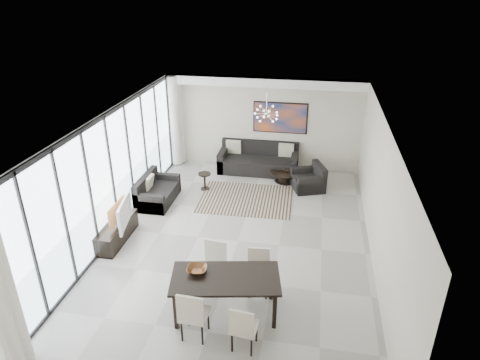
% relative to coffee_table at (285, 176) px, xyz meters
% --- Properties ---
extents(room_shell, '(6.00, 9.00, 2.90)m').
position_rel_coffee_table_xyz_m(room_shell, '(-0.34, -3.45, 1.27)').
color(room_shell, '#A8A39B').
rests_on(room_shell, ground).
extents(window_wall, '(0.37, 8.95, 2.90)m').
position_rel_coffee_table_xyz_m(window_wall, '(-3.66, -3.45, 1.29)').
color(window_wall, white).
rests_on(window_wall, floor).
extents(soffit, '(5.98, 0.40, 0.26)m').
position_rel_coffee_table_xyz_m(soffit, '(-0.80, 0.85, 2.59)').
color(soffit, white).
rests_on(soffit, room_shell).
extents(painting, '(1.68, 0.04, 0.98)m').
position_rel_coffee_table_xyz_m(painting, '(-0.30, 1.02, 1.47)').
color(painting, '#C3551B').
rests_on(painting, room_shell).
extents(chandelier, '(0.66, 0.66, 0.71)m').
position_rel_coffee_table_xyz_m(chandelier, '(-0.50, -0.95, 2.17)').
color(chandelier, silver).
rests_on(chandelier, room_shell).
extents(rug, '(2.58, 2.01, 0.01)m').
position_rel_coffee_table_xyz_m(rug, '(-0.95, -1.35, -0.17)').
color(rug, black).
rests_on(rug, floor).
extents(coffee_table, '(0.90, 0.90, 0.31)m').
position_rel_coffee_table_xyz_m(coffee_table, '(0.00, 0.00, 0.00)').
color(coffee_table, black).
rests_on(coffee_table, floor).
extents(bowl_coffee, '(0.28, 0.28, 0.07)m').
position_rel_coffee_table_xyz_m(bowl_coffee, '(0.04, 0.05, 0.17)').
color(bowl_coffee, brown).
rests_on(bowl_coffee, coffee_table).
extents(sofa_main, '(2.46, 1.00, 0.89)m').
position_rel_coffee_table_xyz_m(sofa_main, '(-0.90, 0.63, 0.12)').
color(sofa_main, black).
rests_on(sofa_main, floor).
extents(loveseat, '(0.84, 1.48, 0.74)m').
position_rel_coffee_table_xyz_m(loveseat, '(-3.35, -1.91, 0.07)').
color(loveseat, black).
rests_on(loveseat, floor).
extents(armchair, '(1.08, 1.11, 0.74)m').
position_rel_coffee_table_xyz_m(armchair, '(0.72, -0.38, 0.07)').
color(armchair, black).
rests_on(armchair, floor).
extents(side_table, '(0.36, 0.36, 0.50)m').
position_rel_coffee_table_xyz_m(side_table, '(-2.24, -0.95, 0.16)').
color(side_table, black).
rests_on(side_table, floor).
extents(tv_console, '(0.42, 1.48, 0.46)m').
position_rel_coffee_table_xyz_m(tv_console, '(-3.56, -3.92, 0.05)').
color(tv_console, black).
rests_on(tv_console, floor).
extents(television, '(0.34, 1.06, 0.61)m').
position_rel_coffee_table_xyz_m(television, '(-3.40, -3.95, 0.59)').
color(television, gray).
rests_on(television, tv_console).
extents(dining_table, '(2.06, 1.29, 0.80)m').
position_rel_coffee_table_xyz_m(dining_table, '(-0.59, -5.79, 0.53)').
color(dining_table, black).
rests_on(dining_table, floor).
extents(dining_chair_sw, '(0.48, 0.48, 0.99)m').
position_rel_coffee_table_xyz_m(dining_chair_sw, '(-0.99, -6.51, 0.39)').
color(dining_chair_sw, beige).
rests_on(dining_chair_sw, floor).
extents(dining_chair_se, '(0.46, 0.46, 0.91)m').
position_rel_coffee_table_xyz_m(dining_chair_se, '(-0.13, -6.60, 0.34)').
color(dining_chair_se, beige).
rests_on(dining_chair_se, floor).
extents(dining_chair_nw, '(0.51, 0.51, 0.97)m').
position_rel_coffee_table_xyz_m(dining_chair_nw, '(-0.98, -5.05, 0.38)').
color(dining_chair_nw, beige).
rests_on(dining_chair_nw, floor).
extents(dining_chair_ne, '(0.46, 0.46, 0.92)m').
position_rel_coffee_table_xyz_m(dining_chair_ne, '(-0.10, -5.06, 0.35)').
color(dining_chair_ne, beige).
rests_on(dining_chair_ne, floor).
extents(bowl_dining, '(0.39, 0.39, 0.09)m').
position_rel_coffee_table_xyz_m(bowl_dining, '(-1.12, -5.72, 0.66)').
color(bowl_dining, brown).
rests_on(bowl_dining, dining_table).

